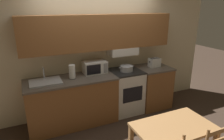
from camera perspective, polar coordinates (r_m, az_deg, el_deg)
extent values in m
plane|color=#3D2D23|center=(4.64, -3.59, -10.75)|extent=(16.00, 16.00, 0.00)
cube|color=beige|center=(4.20, -4.05, 4.82)|extent=(5.42, 0.05, 2.55)
cube|color=brown|center=(3.95, -3.26, 10.76)|extent=(3.02, 0.32, 0.67)
cube|color=white|center=(4.22, 3.04, 5.48)|extent=(0.60, 0.34, 0.16)
cube|color=brown|center=(3.98, -11.24, -9.00)|extent=(1.66, 0.68, 0.89)
cube|color=brown|center=(3.80, -11.67, -2.73)|extent=(1.68, 0.70, 0.04)
cube|color=brown|center=(4.68, 11.31, -4.78)|extent=(0.69, 0.68, 0.89)
cube|color=brown|center=(4.52, 11.67, 0.65)|extent=(0.71, 0.70, 0.04)
cube|color=white|center=(4.36, 3.81, -6.16)|extent=(0.63, 0.64, 0.90)
cube|color=black|center=(4.19, 3.95, -0.36)|extent=(0.63, 0.64, 0.03)
cube|color=black|center=(4.07, 5.97, -6.99)|extent=(0.44, 0.01, 0.31)
cylinder|color=black|center=(4.01, 3.01, -1.00)|extent=(0.09, 0.09, 0.01)
cylinder|color=black|center=(4.15, 6.52, -0.47)|extent=(0.09, 0.09, 0.01)
cylinder|color=black|center=(4.23, 1.43, 0.04)|extent=(0.09, 0.09, 0.01)
cylinder|color=black|center=(4.36, 4.82, 0.51)|extent=(0.09, 0.09, 0.01)
cylinder|color=#B7BABF|center=(4.14, 4.17, 0.44)|extent=(0.27, 0.27, 0.11)
torus|color=#B7BABF|center=(4.12, 4.18, 1.13)|extent=(0.28, 0.28, 0.01)
cylinder|color=#B7BABF|center=(4.06, 2.27, 0.63)|extent=(0.05, 0.01, 0.01)
cylinder|color=#B7BABF|center=(4.20, 6.02, 1.14)|extent=(0.05, 0.01, 0.01)
cube|color=white|center=(4.02, -4.96, 0.87)|extent=(0.46, 0.31, 0.25)
cube|color=black|center=(3.85, -5.21, 0.11)|extent=(0.28, 0.01, 0.19)
cube|color=gray|center=(3.93, -1.83, 0.56)|extent=(0.08, 0.01, 0.19)
cube|color=white|center=(4.52, 12.01, 2.12)|extent=(0.24, 0.17, 0.19)
cube|color=black|center=(4.44, 10.71, 2.30)|extent=(0.01, 0.02, 0.02)
cube|color=black|center=(4.45, 11.20, 3.13)|extent=(0.03, 0.12, 0.01)
cube|color=black|center=(4.48, 11.79, 3.20)|extent=(0.03, 0.12, 0.01)
cube|color=black|center=(4.51, 12.37, 3.27)|extent=(0.03, 0.12, 0.01)
cube|color=black|center=(4.54, 12.94, 3.33)|extent=(0.03, 0.12, 0.01)
cube|color=#B7BABF|center=(3.73, -18.50, -3.23)|extent=(0.55, 0.41, 0.02)
cube|color=#4C4F54|center=(3.71, -18.47, -3.28)|extent=(0.47, 0.31, 0.01)
cylinder|color=#B7BABF|center=(3.83, -18.93, -0.81)|extent=(0.02, 0.02, 0.21)
cylinder|color=#B7BABF|center=(3.75, -18.99, 0.44)|extent=(0.02, 0.12, 0.02)
cylinder|color=black|center=(3.80, -11.22, -2.33)|extent=(0.13, 0.13, 0.01)
cylinder|color=white|center=(3.76, -11.34, -0.45)|extent=(0.12, 0.12, 0.26)
cube|color=#B27F4C|center=(2.84, 17.24, -15.25)|extent=(1.04, 0.63, 0.04)
cube|color=#B27F4C|center=(3.49, 19.84, -15.87)|extent=(0.06, 0.06, 0.69)
cube|color=#B27F4C|center=(2.81, 28.07, -15.29)|extent=(0.34, 0.02, 0.06)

